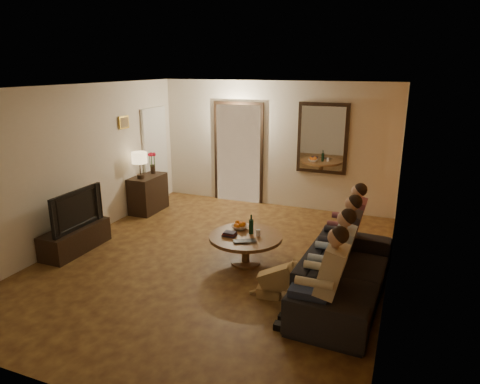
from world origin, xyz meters
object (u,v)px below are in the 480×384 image
at_px(person_c, 342,244).
at_px(bowl, 240,227).
at_px(coffee_table, 246,249).
at_px(laptop, 245,243).
at_px(table_lamp, 140,165).
at_px(tv_stand, 76,239).
at_px(dog, 277,278).
at_px(dresser, 148,194).
at_px(tv, 72,209).
at_px(person_d, 349,229).
at_px(wine_bottle, 251,224).
at_px(person_a, 325,286).
at_px(person_b, 334,263).
at_px(sofa, 345,273).

bearing_deg(person_c, bowl, 166.79).
bearing_deg(coffee_table, laptop, -70.35).
distance_m(table_lamp, bowl, 2.82).
bearing_deg(tv_stand, dog, -3.75).
xyz_separation_m(dresser, tv, (0.00, -2.11, 0.34)).
bearing_deg(person_d, tv, -166.33).
bearing_deg(wine_bottle, dog, -52.76).
bearing_deg(tv_stand, table_lamp, 90.00).
relative_size(person_a, laptop, 3.65).
xyz_separation_m(table_lamp, tv, (0.00, -1.89, -0.30)).
relative_size(tv, person_c, 0.90).
bearing_deg(bowl, dog, -48.12).
bearing_deg(bowl, tv_stand, -162.73).
distance_m(table_lamp, tv_stand, 2.06).
xyz_separation_m(coffee_table, laptop, (0.10, -0.28, 0.24)).
xyz_separation_m(person_c, person_d, (0.00, 0.60, 0.00)).
relative_size(person_a, dog, 2.14).
xyz_separation_m(person_a, person_b, (0.00, 0.60, 0.00)).
bearing_deg(dog, wine_bottle, 120.01).
height_order(dresser, wine_bottle, wine_bottle).
bearing_deg(table_lamp, tv_stand, -90.00).
height_order(table_lamp, dog, table_lamp).
relative_size(tv_stand, person_a, 1.00).
xyz_separation_m(tv_stand, tv, (0.00, 0.00, 0.51)).
distance_m(sofa, wine_bottle, 1.61).
relative_size(person_c, dog, 2.14).
bearing_deg(person_b, tv_stand, 177.41).
xyz_separation_m(sofa, person_a, (-0.10, -0.90, 0.26)).
relative_size(tv, laptop, 3.29).
bearing_deg(laptop, wine_bottle, 68.80).
height_order(person_c, wine_bottle, person_c).
height_order(tv, laptop, tv).
distance_m(tv_stand, person_b, 4.18).
height_order(person_b, wine_bottle, person_b).
xyz_separation_m(table_lamp, person_d, (4.16, -0.88, -0.41)).
height_order(person_a, coffee_table, person_a).
relative_size(person_d, wine_bottle, 3.87).
distance_m(dresser, laptop, 3.36).
xyz_separation_m(person_c, coffee_table, (-1.44, 0.16, -0.38)).
distance_m(sofa, person_c, 0.41).
bearing_deg(person_b, laptop, 160.25).
bearing_deg(table_lamp, dresser, 90.00).
bearing_deg(wine_bottle, bowl, 152.45).
bearing_deg(dog, person_c, 34.99).
bearing_deg(tv, person_c, -84.35).
relative_size(person_d, dog, 2.14).
height_order(person_b, bowl, person_b).
distance_m(sofa, laptop, 1.45).
bearing_deg(dresser, laptop, -32.79).
bearing_deg(bowl, coffee_table, -50.71).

